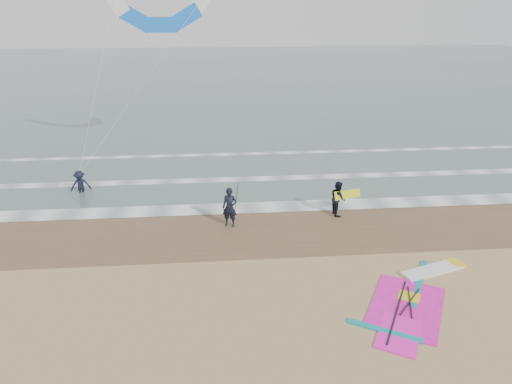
{
  "coord_description": "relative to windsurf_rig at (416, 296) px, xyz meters",
  "views": [
    {
      "loc": [
        -2.38,
        -11.64,
        9.28
      ],
      "look_at": [
        -0.97,
        5.0,
        2.2
      ],
      "focal_mm": 32.0,
      "sensor_mm": 36.0,
      "label": 1
    }
  ],
  "objects": [
    {
      "name": "ground",
      "position": [
        -4.07,
        -0.64,
        -0.03
      ],
      "size": [
        120.0,
        120.0,
        0.0
      ],
      "primitive_type": "plane",
      "color": "tan",
      "rests_on": "ground"
    },
    {
      "name": "sea_water",
      "position": [
        -4.07,
        47.36,
        -0.02
      ],
      "size": [
        120.0,
        80.0,
        0.02
      ],
      "primitive_type": "cube",
      "color": "#47605E",
      "rests_on": "ground"
    },
    {
      "name": "wet_sand_band",
      "position": [
        -4.07,
        5.36,
        -0.03
      ],
      "size": [
        120.0,
        5.0,
        0.01
      ],
      "primitive_type": "cube",
      "color": "brown",
      "rests_on": "ground"
    },
    {
      "name": "foam_waterline",
      "position": [
        -4.07,
        9.8,
        -0.0
      ],
      "size": [
        120.0,
        9.15,
        0.02
      ],
      "color": "white",
      "rests_on": "ground"
    },
    {
      "name": "windsurf_rig",
      "position": [
        0.0,
        0.0,
        0.0
      ],
      "size": [
        5.33,
        5.04,
        0.13
      ],
      "color": "white",
      "rests_on": "ground"
    },
    {
      "name": "person_standing",
      "position": [
        -6.07,
        5.8,
        0.86
      ],
      "size": [
        0.75,
        0.59,
        1.79
      ],
      "primitive_type": "imported",
      "rotation": [
        0.0,
        0.0,
        -0.28
      ],
      "color": "black",
      "rests_on": "ground"
    },
    {
      "name": "person_walking",
      "position": [
        -1.06,
        6.57,
        0.78
      ],
      "size": [
        0.69,
        0.85,
        1.63
      ],
      "primitive_type": "imported",
      "rotation": [
        0.0,
        0.0,
        1.67
      ],
      "color": "black",
      "rests_on": "ground"
    },
    {
      "name": "person_wading",
      "position": [
        -13.63,
        10.15,
        0.75
      ],
      "size": [
        1.1,
        0.76,
        1.57
      ],
      "primitive_type": "imported",
      "rotation": [
        0.0,
        0.0,
        0.19
      ],
      "color": "black",
      "rests_on": "ground"
    },
    {
      "name": "held_pole",
      "position": [
        -5.77,
        5.8,
        1.28
      ],
      "size": [
        0.17,
        0.86,
        1.82
      ],
      "color": "black",
      "rests_on": "ground"
    },
    {
      "name": "carried_kiteboard",
      "position": [
        -0.66,
        6.47,
        1.0
      ],
      "size": [
        1.3,
        0.51,
        0.39
      ],
      "color": "yellow",
      "rests_on": "ground"
    },
    {
      "name": "surf_kite",
      "position": [
        -9.45,
        14.64,
        8.6
      ],
      "size": [
        7.34,
        4.57,
        9.29
      ],
      "color": "white",
      "rests_on": "ground"
    }
  ]
}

